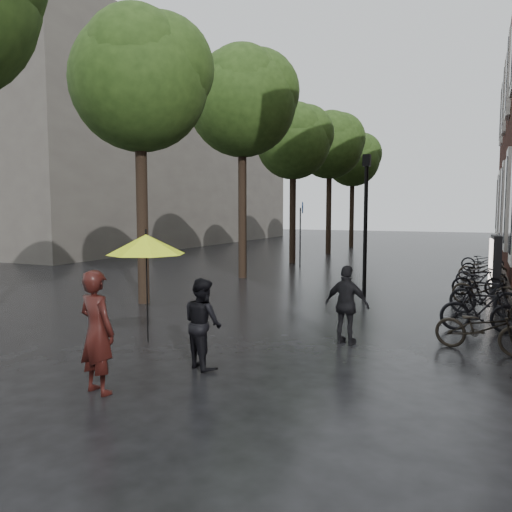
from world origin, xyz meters
The scene contains 11 objects.
ground centered at (0.00, 0.00, 0.00)m, with size 120.00×120.00×0.00m, color black.
bg_building centered at (-22.00, 28.00, 7.00)m, with size 16.00×30.00×14.00m, color #47423D.
street_trees centered at (-3.99, 15.91, 6.34)m, with size 4.33×34.03×8.91m.
person_burgundy centered at (-0.36, 1.00, 0.90)m, with size 0.66×0.43×1.81m, color black.
person_black centered at (0.43, 2.65, 0.76)m, with size 0.74×0.58×1.53m, color black.
lime_umbrella centered at (-0.01, 1.73, 2.13)m, with size 1.20×1.20×1.77m.
pedestrian_walking centered at (2.26, 5.12, 0.78)m, with size 0.92×0.38×1.57m, color black.
parked_bicycles centered at (4.69, 12.38, 0.46)m, with size 1.90×14.46×1.04m.
ad_lightbox centered at (5.05, 13.51, 0.92)m, with size 0.28×1.22×1.83m.
lamp_post centered at (1.38, 10.76, 2.62)m, with size 0.22×0.22×4.32m.
cycle_sign centered at (-3.31, 18.20, 2.01)m, with size 0.16×0.55×3.04m.
Camera 1 is at (4.68, -4.47, 2.66)m, focal length 35.00 mm.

